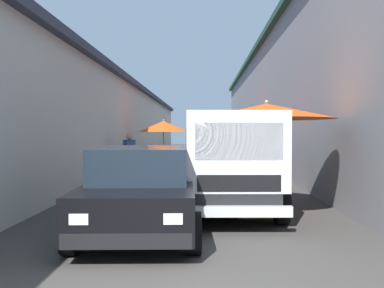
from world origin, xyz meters
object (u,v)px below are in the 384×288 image
fruit_stall_near_left (235,129)px  vendor_by_crates (209,154)px  fruit_stall_mid_lane (163,131)px  fruit_stall_far_left (242,139)px  hatchback_car (142,189)px  delivery_truck (231,166)px  vendor_in_shade (129,153)px  fruit_stall_far_right (264,127)px

fruit_stall_near_left → vendor_by_crates: size_ratio=1.84×
fruit_stall_mid_lane → fruit_stall_far_left: size_ratio=1.03×
fruit_stall_mid_lane → hatchback_car: size_ratio=0.60×
delivery_truck → vendor_by_crates: bearing=2.7°
delivery_truck → vendor_in_shade: size_ratio=2.98×
fruit_stall_mid_lane → fruit_stall_near_left: fruit_stall_near_left is taller
fruit_stall_near_left → vendor_by_crates: bearing=166.0°
fruit_stall_far_left → vendor_by_crates: bearing=16.9°
hatchback_car → delivery_truck: size_ratio=0.80×
fruit_stall_mid_lane → fruit_stall_far_right: bearing=-163.2°
fruit_stall_near_left → fruit_stall_far_left: size_ratio=1.23×
fruit_stall_far_right → vendor_by_crates: (7.03, 1.05, -0.93)m
fruit_stall_far_left → vendor_in_shade: size_ratio=1.39×
fruit_stall_far_left → hatchback_car: fruit_stall_far_left is taller
fruit_stall_far_left → vendor_in_shade: (2.60, 3.88, -0.55)m
fruit_stall_mid_lane → hatchback_car: fruit_stall_mid_lane is taller
fruit_stall_far_left → delivery_truck: 4.26m
vendor_by_crates → vendor_in_shade: size_ratio=0.93×
fruit_stall_near_left → fruit_stall_mid_lane: bearing=124.9°
vendor_by_crates → fruit_stall_far_right: bearing=-171.5°
fruit_stall_mid_lane → fruit_stall_far_right: fruit_stall_far_right is taller
fruit_stall_far_left → hatchback_car: 5.95m
fruit_stall_far_right → hatchback_car: 3.00m
fruit_stall_near_left → fruit_stall_far_left: fruit_stall_near_left is taller
fruit_stall_mid_lane → vendor_by_crates: (-3.22, -2.05, -0.90)m
fruit_stall_near_left → hatchback_car: size_ratio=0.72×
hatchback_car → vendor_in_shade: (8.07, 1.67, 0.23)m
hatchback_car → vendor_by_crates: 8.70m
delivery_truck → fruit_stall_mid_lane: bearing=12.8°
hatchback_car → vendor_in_shade: bearing=11.7°
fruit_stall_far_right → delivery_truck: (-0.28, 0.71, -0.77)m
fruit_stall_far_left → fruit_stall_far_right: (-3.90, -0.10, 0.30)m
hatchback_car → vendor_in_shade: size_ratio=2.39×
fruit_stall_near_left → delivery_truck: size_ratio=0.58×
fruit_stall_far_left → vendor_by_crates: 3.33m
fruit_stall_near_left → hatchback_car: bearing=169.4°
delivery_truck → vendor_in_shade: delivery_truck is taller
delivery_truck → vendor_by_crates: delivery_truck is taller
delivery_truck → vendor_in_shade: (6.79, 3.27, -0.07)m
fruit_stall_near_left → fruit_stall_far_left: bearing=177.1°
hatchback_car → delivery_truck: bearing=-51.2°
fruit_stall_far_right → vendor_in_shade: bearing=31.5°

